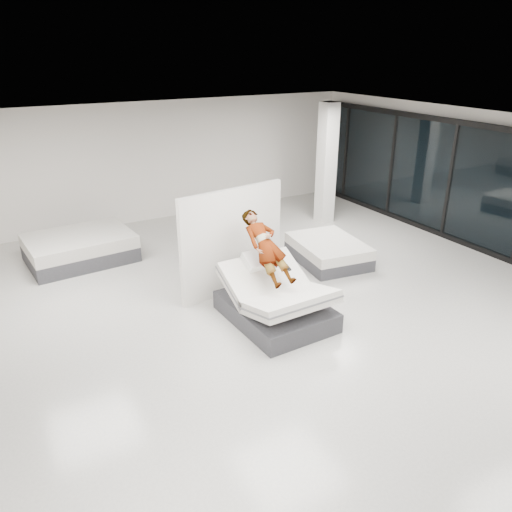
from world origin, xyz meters
The scene contains 8 objects.
room centered at (0.00, 0.00, 1.60)m, with size 14.00×14.04×3.20m.
hero_bed centered at (-0.03, 0.50, 0.37)m, with size 1.55×2.01×1.11m.
person centered at (-0.04, 0.80, 1.15)m, with size 0.57×0.37×1.56m, color slate.
remote centered at (0.19, 0.46, 0.98)m, with size 0.05×0.14×0.03m, color black.
divider_panel centered at (-0.15, 1.91, 1.04)m, with size 2.30×0.10×2.09m, color silver.
flat_bed_right_far centered at (2.37, 2.15, 0.25)m, with size 1.56×1.95×0.49m.
flat_bed_left_far centered at (-2.48, 4.96, 0.31)m, with size 2.36×1.85×0.61m.
column centered at (4.00, 4.50, 1.60)m, with size 0.40×0.40×3.20m, color silver.
Camera 1 is at (-4.15, -6.09, 4.51)m, focal length 35.00 mm.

